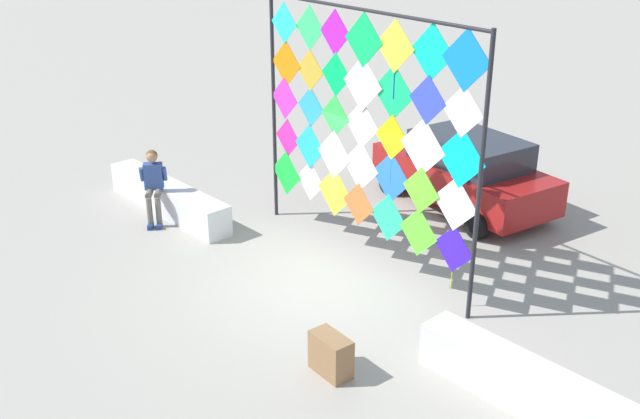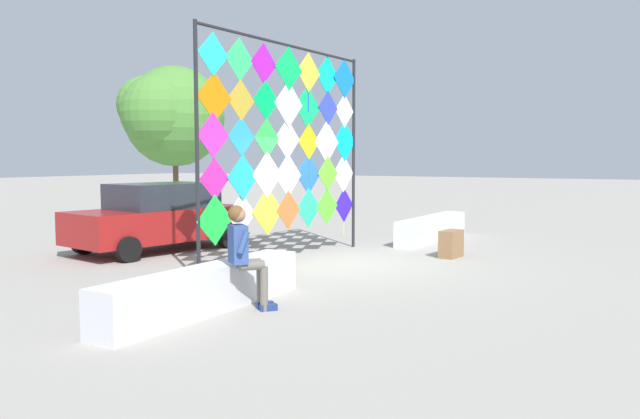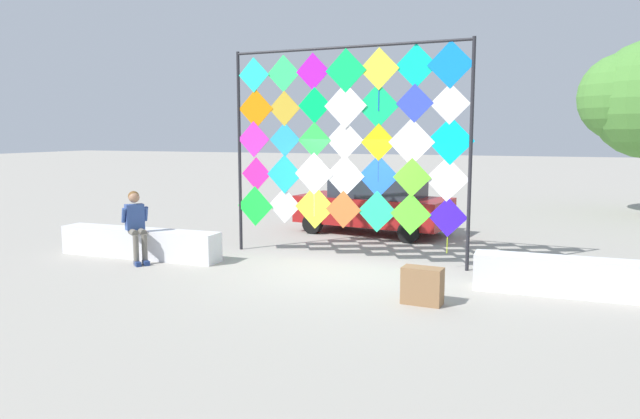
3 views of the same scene
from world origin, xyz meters
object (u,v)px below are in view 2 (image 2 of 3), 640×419
object	(u,v)px
seated_vendor	(245,249)
cardboard_box_large	(451,244)
parked_car	(159,217)
kite_display_rack	(290,136)
tree_broadleaf	(168,114)

from	to	relation	value
seated_vendor	cardboard_box_large	bearing A→B (deg)	-8.44
seated_vendor	parked_car	distance (m)	6.26
kite_display_rack	cardboard_box_large	xyz separation A→B (m)	(2.10, -2.70, -2.25)
seated_vendor	tree_broadleaf	bearing A→B (deg)	47.58
seated_vendor	parked_car	bearing A→B (deg)	55.09
parked_car	cardboard_box_large	bearing A→B (deg)	-68.13
kite_display_rack	seated_vendor	xyz separation A→B (m)	(-3.89, -1.81, -1.68)
cardboard_box_large	tree_broadleaf	xyz separation A→B (m)	(4.49, 12.36, 3.44)
tree_broadleaf	parked_car	bearing A→B (deg)	-137.43
tree_broadleaf	cardboard_box_large	bearing A→B (deg)	-109.95
parked_car	tree_broadleaf	world-z (taller)	tree_broadleaf
cardboard_box_large	tree_broadleaf	distance (m)	13.59
kite_display_rack	parked_car	xyz separation A→B (m)	(-0.31, 3.32, -1.76)
tree_broadleaf	kite_display_rack	bearing A→B (deg)	-124.29
seated_vendor	tree_broadleaf	size ratio (longest dim) A/B	0.26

